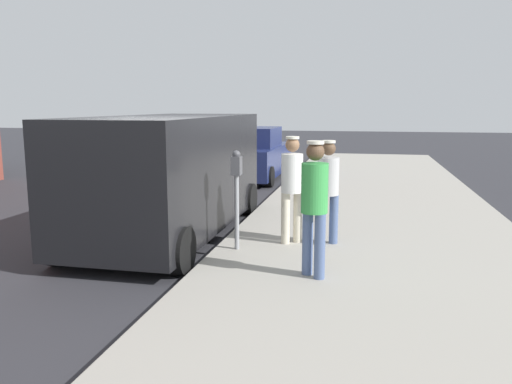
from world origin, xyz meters
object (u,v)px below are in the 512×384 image
object	(u,v)px
pedestrian_in_gray	(328,185)
parked_van	(171,172)
parking_meter_near	(237,183)
parked_sedan_ahead	(253,155)
pedestrian_in_green	(314,200)
pedestrian_in_white	(292,183)

from	to	relation	value
pedestrian_in_gray	parked_van	size ratio (longest dim) A/B	0.32
parking_meter_near	parked_sedan_ahead	distance (m)	8.84
pedestrian_in_green	parked_sedan_ahead	size ratio (longest dim) A/B	0.40
pedestrian_in_gray	parked_sedan_ahead	size ratio (longest dim) A/B	0.37
parking_meter_near	pedestrian_in_gray	bearing A→B (deg)	24.23
parking_meter_near	pedestrian_in_green	bearing A→B (deg)	-39.52
pedestrian_in_green	parking_meter_near	bearing A→B (deg)	140.48
pedestrian_in_green	pedestrian_in_gray	bearing A→B (deg)	88.11
pedestrian_in_green	parked_van	size ratio (longest dim) A/B	0.34
pedestrian_in_gray	pedestrian_in_green	bearing A→B (deg)	-91.89
pedestrian_in_white	parked_van	xyz separation A→B (m)	(-2.27, 0.63, 0.03)
parking_meter_near	pedestrian_in_white	bearing A→B (deg)	35.28
pedestrian_in_gray	parked_van	xyz separation A→B (m)	(-2.83, 0.57, 0.06)
parking_meter_near	pedestrian_in_green	size ratio (longest dim) A/B	0.87
parked_van	pedestrian_in_white	bearing A→B (deg)	-15.45
parking_meter_near	parked_van	distance (m)	1.90
parked_sedan_ahead	parked_van	bearing A→B (deg)	-89.00
parking_meter_near	pedestrian_in_gray	size ratio (longest dim) A/B	0.92
parking_meter_near	pedestrian_in_white	world-z (taller)	pedestrian_in_white
pedestrian_in_white	parked_sedan_ahead	world-z (taller)	pedestrian_in_white
pedestrian_in_green	parked_sedan_ahead	distance (m)	10.16
parking_meter_near	pedestrian_in_white	xyz separation A→B (m)	(0.77, 0.54, -0.05)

